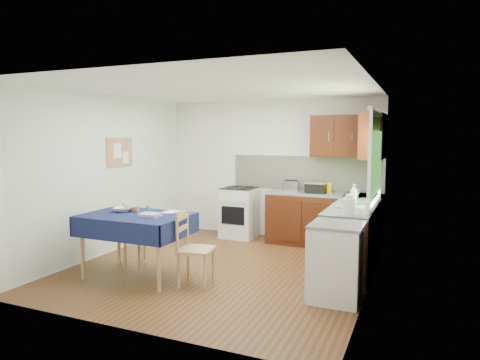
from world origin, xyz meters
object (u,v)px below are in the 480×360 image
at_px(chair_far, 139,234).
at_px(dish_rack, 350,206).
at_px(toaster, 291,186).
at_px(kettle, 349,206).
at_px(chair_near, 192,246).
at_px(sandwich_press, 316,187).
at_px(dining_table, 136,222).

bearing_deg(chair_far, dish_rack, -142.15).
height_order(chair_far, toaster, toaster).
height_order(toaster, kettle, kettle).
relative_size(chair_near, sandwich_press, 2.87).
bearing_deg(dish_rack, chair_far, -171.31).
distance_m(sandwich_press, dish_rack, 1.48).
distance_m(sandwich_press, kettle, 2.03).
height_order(chair_near, dish_rack, dish_rack).
distance_m(dining_table, sandwich_press, 3.11).
height_order(chair_far, kettle, kettle).
bearing_deg(dish_rack, sandwich_press, 110.26).
distance_m(dining_table, chair_far, 0.41).
distance_m(dish_rack, kettle, 0.60).
bearing_deg(dining_table, toaster, 46.39).
height_order(sandwich_press, dish_rack, sandwich_press).
xyz_separation_m(toaster, dish_rack, (1.20, -1.27, -0.07)).
bearing_deg(dining_table, chair_near, -14.04).
xyz_separation_m(chair_near, kettle, (1.80, 0.65, 0.52)).
xyz_separation_m(chair_far, dish_rack, (2.74, 0.97, 0.43)).
bearing_deg(toaster, chair_near, -87.11).
bearing_deg(chair_far, dining_table, 139.83).
bearing_deg(sandwich_press, dining_table, -138.91).
relative_size(dining_table, kettle, 5.04).
height_order(chair_near, sandwich_press, sandwich_press).
bearing_deg(kettle, sandwich_press, 114.09).
xyz_separation_m(chair_far, kettle, (2.81, 0.38, 0.53)).
xyz_separation_m(chair_near, toaster, (0.54, 2.51, 0.50)).
distance_m(chair_near, sandwich_press, 2.73).
relative_size(chair_near, kettle, 3.46).
height_order(dining_table, sandwich_press, sandwich_press).
distance_m(toaster, sandwich_press, 0.44).
xyz_separation_m(dining_table, sandwich_press, (1.81, 2.52, 0.26)).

